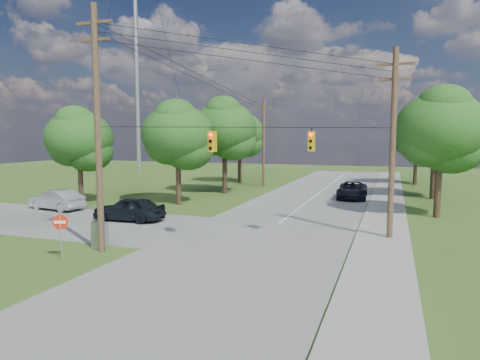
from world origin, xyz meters
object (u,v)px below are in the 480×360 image
at_px(control_cabinet, 100,235).
at_px(car_cross_silver, 56,200).
at_px(do_not_enter_sign, 61,226).
at_px(car_cross_dark, 129,209).
at_px(car_main_north, 352,190).
at_px(pole_north_w, 264,142).
at_px(pole_ne, 393,141).
at_px(pole_north_e, 393,142).
at_px(pole_sw, 98,126).

bearing_deg(control_cabinet, car_cross_silver, 151.02).
bearing_deg(do_not_enter_sign, car_cross_dark, 82.85).
distance_m(car_main_north, control_cabinet, 24.83).
height_order(pole_north_w, control_cabinet, pole_north_w).
bearing_deg(car_cross_dark, car_main_north, 136.90).
xyz_separation_m(pole_ne, pole_north_e, (-0.00, 22.00, -0.34)).
relative_size(pole_sw, do_not_enter_sign, 5.57).
bearing_deg(do_not_enter_sign, pole_sw, 44.10).
height_order(car_main_north, control_cabinet, car_main_north).
relative_size(pole_sw, car_cross_silver, 2.51).
xyz_separation_m(pole_sw, pole_north_e, (13.50, 29.60, -1.10)).
bearing_deg(pole_ne, pole_north_e, 90.00).
bearing_deg(control_cabinet, pole_ne, 35.76).
bearing_deg(do_not_enter_sign, pole_north_e, 43.47).
distance_m(pole_ne, control_cabinet, 16.43).
bearing_deg(car_main_north, control_cabinet, -117.58).
relative_size(pole_sw, control_cabinet, 8.90).
height_order(control_cabinet, do_not_enter_sign, do_not_enter_sign).
xyz_separation_m(pole_north_e, control_cabinet, (-14.07, -29.00, -4.46)).
distance_m(pole_sw, car_cross_dark, 9.42).
bearing_deg(car_main_north, pole_sw, -115.83).
xyz_separation_m(pole_north_w, car_cross_dark, (-2.78, -22.54, -4.27)).
xyz_separation_m(pole_north_w, do_not_enter_sign, (-0.41, -31.44, -3.54)).
bearing_deg(pole_ne, do_not_enter_sign, -146.59).
bearing_deg(control_cabinet, do_not_enter_sign, -86.52).
relative_size(car_cross_silver, car_main_north, 0.85).
relative_size(pole_sw, pole_ne, 1.14).
distance_m(pole_ne, pole_north_e, 22.00).
bearing_deg(car_cross_silver, car_cross_dark, 85.87).
distance_m(car_cross_silver, car_main_north, 25.46).
bearing_deg(pole_north_e, pole_ne, -90.00).
bearing_deg(pole_north_w, pole_north_e, 0.00).
bearing_deg(pole_north_e, do_not_enter_sign, -114.48).
relative_size(car_cross_silver, do_not_enter_sign, 2.22).
bearing_deg(pole_sw, pole_ne, 29.38).
height_order(pole_sw, do_not_enter_sign, pole_sw).
relative_size(pole_north_w, car_main_north, 1.78).
height_order(pole_ne, pole_north_w, pole_ne).
relative_size(control_cabinet, do_not_enter_sign, 0.63).
xyz_separation_m(pole_sw, pole_north_w, (-0.40, 29.60, -1.10)).
distance_m(pole_sw, pole_north_e, 32.55).
bearing_deg(pole_north_e, car_cross_dark, -126.51).
height_order(pole_north_e, pole_north_w, same).
xyz_separation_m(car_cross_dark, control_cabinet, (2.62, -6.46, -0.19)).
height_order(pole_ne, car_cross_silver, pole_ne).
bearing_deg(control_cabinet, pole_north_w, 98.97).
bearing_deg(car_main_north, car_cross_dark, -131.91).
height_order(pole_sw, pole_north_e, pole_sw).
height_order(pole_north_e, car_main_north, pole_north_e).
height_order(pole_north_e, control_cabinet, pole_north_e).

